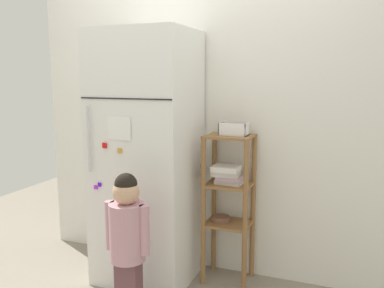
{
  "coord_description": "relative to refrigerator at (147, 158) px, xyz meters",
  "views": [
    {
      "loc": [
        1.06,
        -2.55,
        1.51
      ],
      "look_at": [
        0.06,
        0.02,
        1.04
      ],
      "focal_mm": 37.56,
      "sensor_mm": 36.0,
      "label": 1
    }
  ],
  "objects": [
    {
      "name": "ground_plane",
      "position": [
        0.29,
        -0.02,
        -0.92
      ],
      "size": [
        6.0,
        6.0,
        0.0
      ],
      "primitive_type": "plane",
      "color": "gray"
    },
    {
      "name": "kitchen_wall_back",
      "position": [
        0.29,
        0.32,
        0.25
      ],
      "size": [
        2.76,
        0.03,
        2.33
      ],
      "primitive_type": "cube",
      "color": "silver",
      "rests_on": "ground"
    },
    {
      "name": "refrigerator",
      "position": [
        0.0,
        0.0,
        0.0
      ],
      "size": [
        0.69,
        0.62,
        1.83
      ],
      "color": "white",
      "rests_on": "ground"
    },
    {
      "name": "child_standing",
      "position": [
        0.13,
        -0.53,
        -0.35
      ],
      "size": [
        0.3,
        0.22,
        0.94
      ],
      "color": "brown",
      "rests_on": "ground"
    },
    {
      "name": "pantry_shelf_unit",
      "position": [
        0.58,
        0.15,
        -0.24
      ],
      "size": [
        0.34,
        0.28,
        1.1
      ],
      "color": "olive",
      "rests_on": "ground"
    },
    {
      "name": "fruit_bin",
      "position": [
        0.62,
        0.16,
        0.22
      ],
      "size": [
        0.19,
        0.14,
        0.09
      ],
      "color": "white",
      "rests_on": "pantry_shelf_unit"
    }
  ]
}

